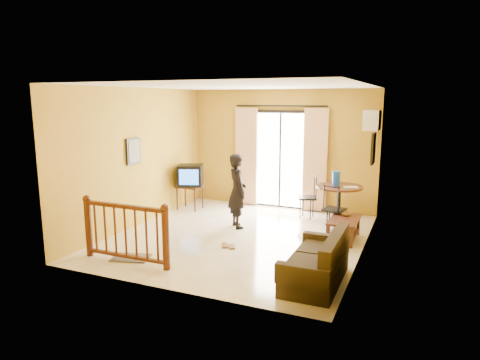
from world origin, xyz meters
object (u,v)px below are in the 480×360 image
at_px(coffee_table, 344,226).
at_px(sofa, 318,265).
at_px(standing_person, 237,191).
at_px(television, 191,175).
at_px(dining_table, 339,194).

xyz_separation_m(coffee_table, sofa, (-0.00, -2.06, 0.00)).
relative_size(coffee_table, standing_person, 0.61).
bearing_deg(standing_person, coffee_table, -130.50).
distance_m(television, dining_table, 3.43).
xyz_separation_m(television, coffee_table, (3.72, -0.85, -0.55)).
relative_size(sofa, standing_person, 1.02).
distance_m(coffee_table, sofa, 2.06).
height_order(coffee_table, sofa, sofa).
bearing_deg(television, coffee_table, -33.27).
distance_m(dining_table, sofa, 3.15).
bearing_deg(coffee_table, television, 167.12).
xyz_separation_m(television, dining_table, (3.42, 0.20, -0.18)).
bearing_deg(dining_table, standing_person, -149.54).
bearing_deg(coffee_table, standing_person, -179.09).
height_order(sofa, standing_person, standing_person).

